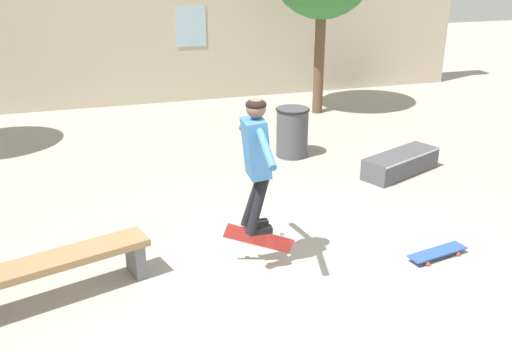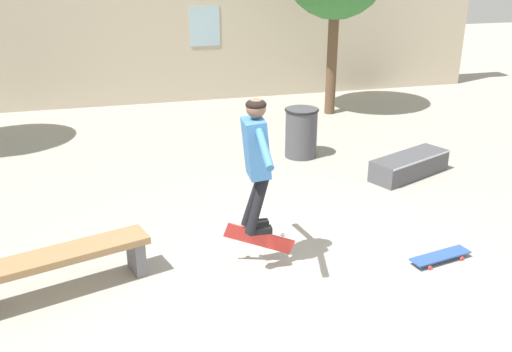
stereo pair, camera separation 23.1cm
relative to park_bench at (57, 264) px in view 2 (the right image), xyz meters
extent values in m
plane|color=#A39E93|center=(2.68, -0.71, -0.37)|extent=(40.00, 40.00, 0.00)
cube|color=#B7A88E|center=(2.68, 8.07, 1.14)|extent=(14.52, 0.40, 3.01)
cube|color=#99B7C6|center=(3.01, 7.86, 1.39)|extent=(0.70, 0.02, 0.90)
cylinder|color=brown|center=(5.45, 6.00, 0.79)|extent=(0.22, 0.22, 2.31)
cube|color=#99754C|center=(0.00, 0.00, 0.09)|extent=(2.00, 0.94, 0.08)
cube|color=slate|center=(0.83, 0.25, -0.16)|extent=(0.21, 0.35, 0.41)
cube|color=#4C4C51|center=(5.31, 2.14, -0.19)|extent=(1.52, 1.02, 0.35)
cube|color=#B7B7BC|center=(5.40, 1.92, -0.03)|extent=(1.34, 0.61, 0.02)
cylinder|color=#47474C|center=(3.90, 3.47, 0.07)|extent=(0.56, 0.56, 0.87)
torus|color=black|center=(3.90, 3.47, 0.48)|extent=(0.60, 0.60, 0.04)
cube|color=teal|center=(2.16, -0.04, 1.11)|extent=(0.30, 0.35, 0.65)
sphere|color=brown|center=(2.16, -0.04, 1.55)|extent=(0.22, 0.22, 0.21)
ellipsoid|color=black|center=(2.16, -0.04, 1.58)|extent=(0.23, 0.23, 0.12)
cylinder|color=black|center=(2.17, 0.05, 0.50)|extent=(0.31, 0.19, 0.72)
cube|color=black|center=(2.20, 0.05, 0.17)|extent=(0.26, 0.11, 0.07)
cylinder|color=black|center=(2.16, -0.12, 0.50)|extent=(0.31, 0.16, 0.72)
cube|color=black|center=(2.19, -0.12, 0.17)|extent=(0.26, 0.11, 0.07)
cylinder|color=teal|center=(2.18, 0.36, 1.25)|extent=(0.11, 0.59, 0.30)
cylinder|color=teal|center=(2.14, -0.43, 1.25)|extent=(0.11, 0.59, 0.30)
cube|color=red|center=(2.23, 0.06, -0.04)|extent=(0.81, 0.23, 0.44)
cylinder|color=silver|center=(2.50, 0.03, -0.01)|extent=(0.07, 0.07, 0.04)
cylinder|color=silver|center=(2.45, 0.08, -0.21)|extent=(0.07, 0.07, 0.04)
cylinder|color=silver|center=(2.03, 0.13, 0.15)|extent=(0.07, 0.07, 0.04)
cylinder|color=silver|center=(1.98, 0.18, -0.05)|extent=(0.07, 0.07, 0.04)
cube|color=#2D519E|center=(4.32, -0.43, -0.30)|extent=(0.81, 0.34, 0.02)
cylinder|color=#DB3D33|center=(4.54, -0.28, -0.34)|extent=(0.06, 0.03, 0.05)
cylinder|color=#DB3D33|center=(4.58, -0.49, -0.34)|extent=(0.06, 0.03, 0.05)
cylinder|color=#DB3D33|center=(4.06, -0.37, -0.34)|extent=(0.06, 0.03, 0.05)
cylinder|color=#DB3D33|center=(4.10, -0.58, -0.34)|extent=(0.06, 0.03, 0.05)
camera|label=1|loc=(0.48, -5.52, 3.09)|focal=40.00mm
camera|label=2|loc=(0.71, -5.58, 3.09)|focal=40.00mm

